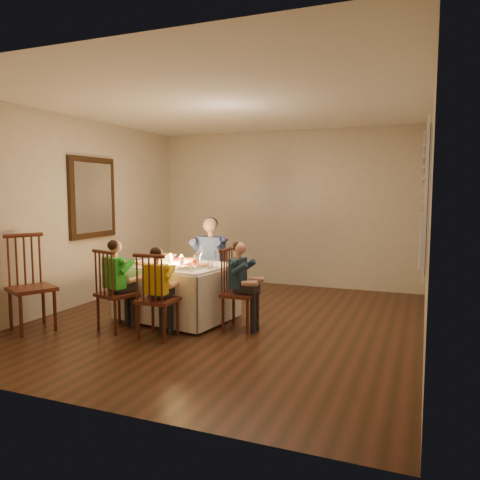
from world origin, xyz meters
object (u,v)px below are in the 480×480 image
at_px(child_teal, 240,329).
at_px(chair_extra, 34,331).
at_px(chair_adult, 211,307).
at_px(chair_near_left, 118,330).
at_px(child_green, 118,330).
at_px(serving_bowl, 168,257).
at_px(child_yellow, 159,338).
at_px(chair_end, 240,329).
at_px(dining_table, 176,280).
at_px(adult, 211,307).
at_px(chair_near_right, 159,338).

bearing_deg(child_teal, chair_extra, 113.01).
bearing_deg(child_teal, chair_adult, 42.67).
height_order(chair_near_left, child_green, child_green).
bearing_deg(serving_bowl, child_yellow, -64.77).
bearing_deg(serving_bowl, chair_end, -21.87).
bearing_deg(serving_bowl, dining_table, -47.76).
bearing_deg(chair_near_left, adult, -95.04).
relative_size(chair_adult, child_green, 0.90).
distance_m(chair_near_left, chair_extra, 0.95).
relative_size(chair_near_right, child_green, 0.90).
distance_m(chair_near_right, chair_end, 0.94).
bearing_deg(dining_table, adult, 88.10).
distance_m(dining_table, child_teal, 1.04).
bearing_deg(chair_extra, child_yellow, -52.90).
bearing_deg(child_green, child_yellow, -171.95).
distance_m(dining_table, serving_bowl, 0.54).
bearing_deg(chair_end, chair_near_right, 130.97).
height_order(chair_near_left, chair_extra, chair_extra).
bearing_deg(adult, child_teal, -46.72).
relative_size(chair_end, child_teal, 0.92).
relative_size(chair_near_left, child_teal, 0.92).
bearing_deg(child_green, chair_near_right, -171.95).
relative_size(dining_table, chair_end, 1.55).
bearing_deg(dining_table, child_green, -111.75).
height_order(chair_adult, chair_end, same).
bearing_deg(chair_extra, serving_bowl, -8.21).
height_order(adult, child_green, adult).
xyz_separation_m(chair_end, serving_bowl, (-1.24, 0.50, 0.72)).
relative_size(adult, child_yellow, 1.24).
relative_size(chair_extra, child_green, 1.06).
distance_m(chair_adult, adult, 0.00).
distance_m(dining_table, child_yellow, 0.92).
bearing_deg(child_teal, serving_bowl, 68.08).
bearing_deg(chair_adult, chair_near_right, -86.91).
bearing_deg(chair_near_right, chair_extra, 10.83).
bearing_deg(chair_adult, chair_near_left, -110.64).
xyz_separation_m(chair_end, child_green, (-1.31, -0.53, 0.00)).
distance_m(child_green, child_yellow, 0.60).
bearing_deg(serving_bowl, chair_near_right, -64.77).
bearing_deg(chair_extra, chair_near_right, -52.90).
bearing_deg(chair_adult, child_teal, -46.72).
xyz_separation_m(chair_near_left, adult, (0.53, 1.37, 0.00)).
xyz_separation_m(chair_adult, adult, (0.00, 0.00, 0.00)).
bearing_deg(chair_near_left, chair_extra, 40.53).
bearing_deg(dining_table, chair_end, 0.39).
distance_m(chair_adult, chair_near_right, 1.46).
bearing_deg(chair_end, child_green, 112.13).
xyz_separation_m(chair_end, chair_extra, (-2.18, -0.93, 0.00)).
bearing_deg(child_teal, dining_table, 81.39).
bearing_deg(chair_near_right, dining_table, -76.27).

